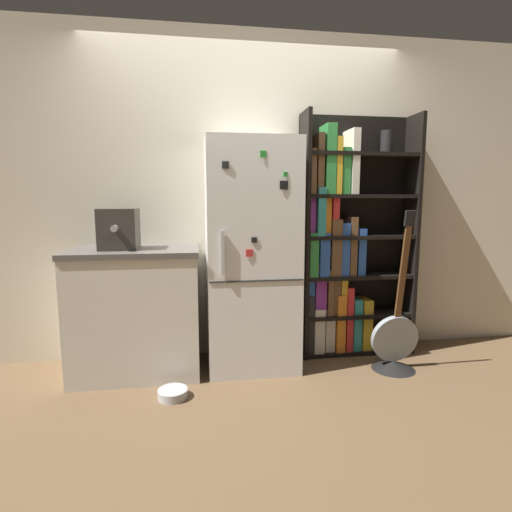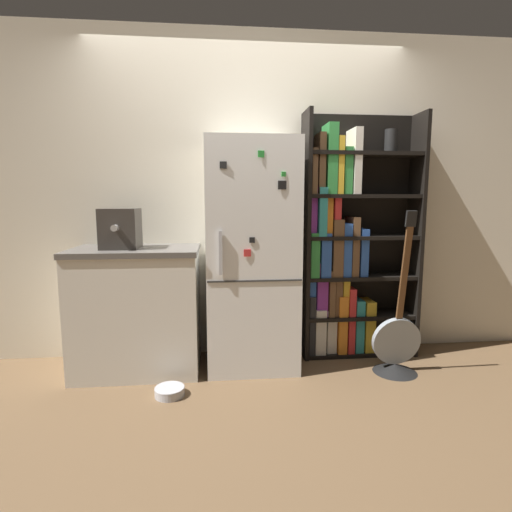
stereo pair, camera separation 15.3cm
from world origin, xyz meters
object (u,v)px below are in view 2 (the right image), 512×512
espresso_machine (121,228)px  pet_bowl (170,391)px  refrigerator (251,256)px  bookshelf (345,249)px  guitar (396,350)px

espresso_machine → pet_bowl: (0.37, -0.45, -1.04)m
refrigerator → espresso_machine: 0.98m
espresso_machine → pet_bowl: size_ratio=1.66×
refrigerator → bookshelf: 0.80m
refrigerator → guitar: size_ratio=1.42×
espresso_machine → refrigerator: bearing=1.1°
refrigerator → guitar: (1.05, -0.27, -0.69)m
pet_bowl → espresso_machine: bearing=129.4°
guitar → pet_bowl: bearing=-172.9°
bookshelf → espresso_machine: 1.76m
pet_bowl → refrigerator: bearing=39.0°
guitar → pet_bowl: 1.65m
espresso_machine → guitar: 2.21m
bookshelf → espresso_machine: (-1.74, -0.18, 0.19)m
bookshelf → guitar: bookshelf is taller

